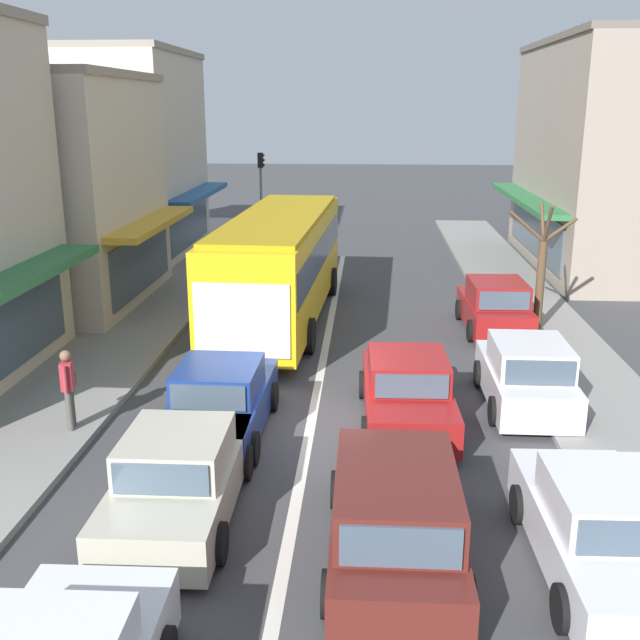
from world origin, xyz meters
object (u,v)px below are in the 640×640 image
at_px(city_bus, 280,260).
at_px(parked_hatchback_kerb_third, 495,307).
at_px(sedan_adjacent_lane_lead, 407,392).
at_px(parked_hatchback_kerb_second, 526,376).
at_px(pedestrian_with_handbag_near, 68,384).
at_px(street_tree_right, 541,273).
at_px(sedan_adjacent_lane_trail, 179,478).
at_px(parked_sedan_kerb_front, 604,531).
at_px(sedan_queue_gap_filler, 220,403).
at_px(wagon_behind_bus_mid, 395,515).
at_px(traffic_light_downstreet, 261,182).

height_order(city_bus, parked_hatchback_kerb_third, city_bus).
bearing_deg(sedan_adjacent_lane_lead, parked_hatchback_kerb_second, 20.39).
xyz_separation_m(parked_hatchback_kerb_third, pedestrian_with_handbag_near, (-9.49, -7.73, 0.36)).
bearing_deg(parked_hatchback_kerb_third, street_tree_right, -5.49).
height_order(sedan_adjacent_lane_trail, street_tree_right, street_tree_right).
relative_size(sedan_adjacent_lane_lead, pedestrian_with_handbag_near, 2.61).
xyz_separation_m(city_bus, street_tree_right, (7.49, -0.78, -0.12)).
distance_m(sedan_adjacent_lane_lead, pedestrian_with_handbag_near, 6.76).
bearing_deg(city_bus, parked_sedan_kerb_front, -64.29).
bearing_deg(sedan_adjacent_lane_lead, sedan_queue_gap_filler, -167.42).
height_order(sedan_adjacent_lane_trail, sedan_queue_gap_filler, same).
bearing_deg(pedestrian_with_handbag_near, street_tree_right, 35.48).
height_order(wagon_behind_bus_mid, traffic_light_downstreet, traffic_light_downstreet).
bearing_deg(parked_sedan_kerb_front, parked_hatchback_kerb_second, 88.89).
bearing_deg(parked_hatchback_kerb_second, sedan_adjacent_lane_lead, -159.61).
distance_m(parked_sedan_kerb_front, street_tree_right, 11.75).
xyz_separation_m(wagon_behind_bus_mid, parked_hatchback_kerb_second, (3.00, 5.94, -0.04)).
relative_size(sedan_adjacent_lane_trail, traffic_light_downstreet, 1.00).
relative_size(sedan_adjacent_lane_lead, street_tree_right, 1.13).
xyz_separation_m(wagon_behind_bus_mid, pedestrian_with_handbag_near, (-6.27, 3.90, 0.32)).
height_order(sedan_adjacent_lane_lead, parked_hatchback_kerb_second, parked_hatchback_kerb_second).
bearing_deg(sedan_adjacent_lane_trail, parked_hatchback_kerb_second, 37.69).
xyz_separation_m(parked_sedan_kerb_front, parked_hatchback_kerb_second, (0.12, 6.02, 0.05)).
xyz_separation_m(sedan_adjacent_lane_lead, traffic_light_downstreet, (-5.92, 20.63, 2.19)).
height_order(sedan_adjacent_lane_lead, parked_sedan_kerb_front, same).
bearing_deg(sedan_adjacent_lane_trail, parked_sedan_kerb_front, -10.08).
bearing_deg(pedestrian_with_handbag_near, sedan_adjacent_lane_lead, 9.11).
distance_m(wagon_behind_bus_mid, sedan_queue_gap_filler, 5.31).
height_order(traffic_light_downstreet, street_tree_right, traffic_light_downstreet).
relative_size(wagon_behind_bus_mid, traffic_light_downstreet, 1.07).
bearing_deg(street_tree_right, sedan_queue_gap_filler, -136.35).
distance_m(parked_hatchback_kerb_third, street_tree_right, 1.59).
bearing_deg(sedan_adjacent_lane_trail, city_bus, 88.55).
xyz_separation_m(city_bus, sedan_adjacent_lane_lead, (3.47, -7.32, -1.22)).
bearing_deg(traffic_light_downstreet, city_bus, -79.59).
xyz_separation_m(parked_sedan_kerb_front, pedestrian_with_handbag_near, (-9.15, 3.99, 0.40)).
relative_size(city_bus, parked_hatchback_kerb_third, 2.92).
relative_size(parked_hatchback_kerb_second, traffic_light_downstreet, 0.88).
height_order(sedan_adjacent_lane_lead, street_tree_right, street_tree_right).
distance_m(parked_hatchback_kerb_second, parked_hatchback_kerb_third, 5.69).
distance_m(sedan_adjacent_lane_trail, parked_hatchback_kerb_third, 12.48).
relative_size(parked_sedan_kerb_front, traffic_light_downstreet, 1.01).
distance_m(sedan_adjacent_lane_trail, parked_sedan_kerb_front, 6.34).
relative_size(sedan_queue_gap_filler, traffic_light_downstreet, 1.01).
distance_m(street_tree_right, pedestrian_with_handbag_near, 13.13).
bearing_deg(parked_hatchback_kerb_second, sedan_queue_gap_filler, -164.13).
height_order(wagon_behind_bus_mid, parked_hatchback_kerb_second, wagon_behind_bus_mid).
relative_size(sedan_queue_gap_filler, parked_sedan_kerb_front, 0.99).
bearing_deg(sedan_adjacent_lane_lead, parked_sedan_kerb_front, -63.83).
height_order(sedan_queue_gap_filler, parked_hatchback_kerb_second, parked_hatchback_kerb_second).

